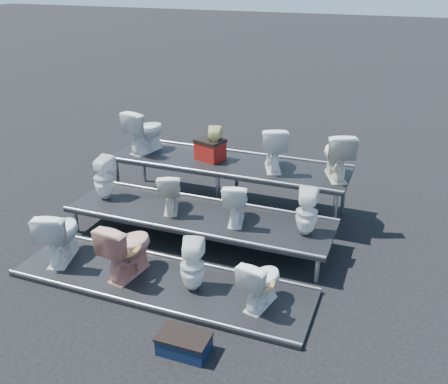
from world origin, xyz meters
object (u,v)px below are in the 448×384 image
(toilet_11, at_px, (337,155))
(toilet_0, at_px, (60,234))
(toilet_8, at_px, (145,130))
(toilet_10, at_px, (273,147))
(toilet_3, at_px, (261,281))
(toilet_9, at_px, (214,144))
(toilet_5, at_px, (170,191))
(red_crate, at_px, (210,151))
(step_stool, at_px, (184,345))
(toilet_4, at_px, (104,178))
(toilet_6, at_px, (236,202))
(toilet_1, at_px, (127,248))
(toilet_7, at_px, (307,212))
(toilet_2, at_px, (192,265))

(toilet_11, bearing_deg, toilet_0, 14.53)
(toilet_8, distance_m, toilet_10, 2.42)
(toilet_3, bearing_deg, toilet_0, 12.67)
(toilet_9, relative_size, toilet_10, 0.80)
(toilet_5, distance_m, toilet_11, 2.72)
(toilet_0, height_order, red_crate, red_crate)
(toilet_9, distance_m, red_crate, 0.17)
(toilet_11, xyz_separation_m, step_stool, (-1.01, -3.68, -1.15))
(toilet_4, height_order, red_crate, same)
(toilet_10, bearing_deg, toilet_8, -21.02)
(toilet_6, bearing_deg, red_crate, -67.26)
(toilet_4, relative_size, toilet_9, 1.20)
(toilet_1, xyz_separation_m, toilet_4, (-1.19, 1.30, 0.34))
(toilet_7, relative_size, step_stool, 1.21)
(toilet_10, bearing_deg, toilet_3, 82.34)
(toilet_1, bearing_deg, toilet_6, -123.07)
(toilet_1, xyz_separation_m, toilet_11, (2.37, 2.60, 0.77))
(toilet_6, relative_size, toilet_8, 0.83)
(toilet_6, bearing_deg, toilet_7, 166.77)
(toilet_0, xyz_separation_m, toilet_8, (0.01, 2.60, 0.79))
(toilet_2, height_order, toilet_11, toilet_11)
(toilet_9, distance_m, toilet_11, 2.12)
(toilet_10, relative_size, step_stool, 1.32)
(toilet_8, bearing_deg, toilet_7, 173.29)
(toilet_8, xyz_separation_m, toilet_9, (1.36, 0.00, -0.09))
(toilet_4, height_order, toilet_11, toilet_11)
(toilet_0, relative_size, step_stool, 1.44)
(toilet_3, distance_m, toilet_8, 4.09)
(step_stool, bearing_deg, toilet_1, 141.01)
(toilet_9, bearing_deg, toilet_0, 47.52)
(toilet_6, distance_m, red_crate, 1.65)
(toilet_3, bearing_deg, toilet_1, 12.67)
(toilet_2, distance_m, toilet_3, 0.94)
(toilet_0, distance_m, toilet_4, 1.35)
(toilet_11, bearing_deg, red_crate, -22.75)
(toilet_0, distance_m, toilet_3, 3.05)
(toilet_1, height_order, toilet_8, toilet_8)
(toilet_1, distance_m, toilet_3, 1.93)
(toilet_1, distance_m, step_stool, 1.77)
(red_crate, bearing_deg, toilet_5, -78.58)
(toilet_4, xyz_separation_m, toilet_9, (1.44, 1.30, 0.34))
(toilet_6, distance_m, toilet_10, 1.39)
(toilet_3, distance_m, toilet_4, 3.40)
(toilet_2, bearing_deg, toilet_7, -146.75)
(toilet_8, xyz_separation_m, red_crate, (1.28, 0.02, -0.23))
(toilet_3, distance_m, step_stool, 1.26)
(toilet_8, bearing_deg, toilet_0, 104.62)
(toilet_2, distance_m, toilet_11, 3.06)
(toilet_11, bearing_deg, toilet_8, -22.20)
(toilet_8, bearing_deg, toilet_5, 145.89)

